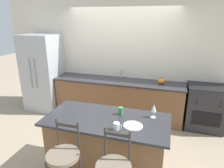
% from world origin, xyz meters
% --- Properties ---
extents(ground_plane, '(18.00, 18.00, 0.00)m').
position_xyz_m(ground_plane, '(0.00, 0.00, 0.00)').
color(ground_plane, tan).
extents(wall_back, '(6.00, 0.07, 2.70)m').
position_xyz_m(wall_back, '(0.00, 0.70, 1.35)').
color(wall_back, beige).
rests_on(wall_back, ground_plane).
extents(back_counter, '(2.98, 0.68, 0.90)m').
position_xyz_m(back_counter, '(0.00, 0.38, 0.45)').
color(back_counter, brown).
rests_on(back_counter, ground_plane).
extents(sink_faucet, '(0.02, 0.13, 0.22)m').
position_xyz_m(sink_faucet, '(0.00, 0.58, 1.04)').
color(sink_faucet, '#ADAFB5').
rests_on(sink_faucet, back_counter).
extents(kitchen_island, '(1.76, 0.85, 0.91)m').
position_xyz_m(kitchen_island, '(0.33, -1.47, 0.46)').
color(kitchen_island, brown).
rests_on(kitchen_island, ground_plane).
extents(refrigerator, '(0.84, 0.80, 1.89)m').
position_xyz_m(refrigerator, '(-1.92, 0.29, 0.95)').
color(refrigerator, '#ADAFB5').
rests_on(refrigerator, ground_plane).
extents(oven_range, '(0.75, 0.63, 0.95)m').
position_xyz_m(oven_range, '(1.90, 0.38, 0.47)').
color(oven_range, '#28282B').
rests_on(oven_range, ground_plane).
extents(bar_stool_near, '(0.39, 0.39, 1.13)m').
position_xyz_m(bar_stool_near, '(0.02, -2.15, 0.62)').
color(bar_stool_near, '#332D28').
rests_on(bar_stool_near, ground_plane).
extents(dinner_plate, '(0.26, 0.26, 0.02)m').
position_xyz_m(dinner_plate, '(0.73, -1.57, 0.92)').
color(dinner_plate, white).
rests_on(dinner_plate, kitchen_island).
extents(wine_glass, '(0.08, 0.08, 0.20)m').
position_xyz_m(wine_glass, '(0.96, -1.24, 1.06)').
color(wine_glass, white).
rests_on(wine_glass, kitchen_island).
extents(coffee_mug, '(0.11, 0.08, 0.10)m').
position_xyz_m(coffee_mug, '(0.55, -1.71, 0.96)').
color(coffee_mug, white).
rests_on(coffee_mug, kitchen_island).
extents(tumbler_cup, '(0.07, 0.07, 0.11)m').
position_xyz_m(tumbler_cup, '(0.49, -1.28, 0.97)').
color(tumbler_cup, '#3D934C').
rests_on(tumbler_cup, kitchen_island).
extents(pumpkin_decoration, '(0.15, 0.15, 0.14)m').
position_xyz_m(pumpkin_decoration, '(0.97, 0.41, 0.96)').
color(pumpkin_decoration, orange).
rests_on(pumpkin_decoration, back_counter).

